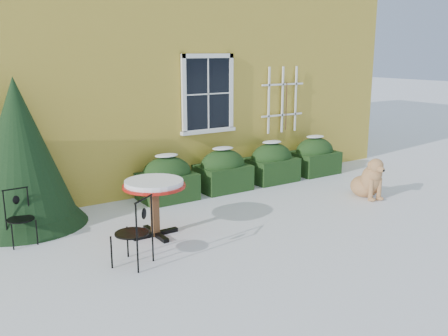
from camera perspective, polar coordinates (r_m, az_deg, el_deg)
ground at (r=7.97m, az=4.02°, el=-7.69°), size 80.00×80.00×0.00m
house at (r=13.67m, az=-14.52°, el=14.40°), size 12.40×8.40×6.40m
hedge_row at (r=10.76m, az=2.75°, el=0.11°), size 4.95×0.80×0.91m
evergreen_shrub at (r=8.82m, az=-22.20°, el=0.11°), size 2.03×2.03×2.46m
bistro_table at (r=7.78m, az=-7.99°, el=-2.47°), size 0.98×0.98×0.91m
patio_chair_near at (r=6.85m, az=-10.21°, el=-7.16°), size 0.60×0.59×0.97m
patio_chair_far at (r=8.12m, az=-22.30°, el=-5.19°), size 0.40×0.40×0.83m
dog at (r=10.25m, az=16.23°, el=-1.42°), size 0.65×0.90×0.85m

